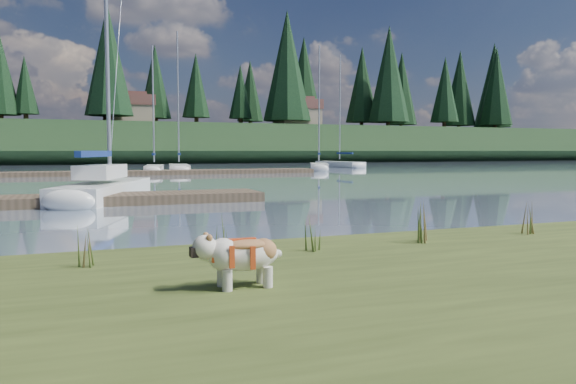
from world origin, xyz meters
name	(u,v)px	position (x,y,z in m)	size (l,w,h in m)	color
ground	(101,176)	(0.00, 30.00, 0.00)	(200.00, 200.00, 0.00)	#7E90AA
bank	(376,371)	(0.00, -6.00, 0.17)	(60.00, 9.00, 0.35)	#435120
ridge	(84,144)	(0.00, 73.00, 2.50)	(200.00, 20.00, 5.00)	#1B3319
bulldog	(242,253)	(-0.37, -4.11, 0.68)	(0.86, 0.38, 0.52)	silver
sailboat_main	(110,186)	(-0.59, 11.47, 0.42)	(4.11, 7.94, 11.43)	white
dock_far	(132,173)	(2.00, 30.00, 0.15)	(26.00, 2.20, 0.30)	#4C3D2C
sailboat_bg_2	(155,168)	(4.05, 33.74, 0.33)	(2.30, 6.28, 9.47)	white
sailboat_bg_3	(179,168)	(6.07, 34.86, 0.33)	(2.50, 7.44, 10.82)	white
sailboat_bg_4	(319,166)	(18.06, 34.78, 0.33)	(4.05, 7.09, 10.57)	white
sailboat_bg_5	(336,164)	(23.14, 41.80, 0.32)	(2.39, 7.95, 11.20)	white
weed_0	(223,237)	(-0.21, -2.79, 0.63)	(0.17, 0.14, 0.67)	#475B23
weed_1	(313,235)	(1.06, -2.56, 0.56)	(0.17, 0.14, 0.49)	#475B23
weed_2	(424,225)	(2.78, -2.54, 0.61)	(0.17, 0.14, 0.62)	#475B23
weed_3	(83,250)	(-1.76, -2.59, 0.55)	(0.17, 0.14, 0.48)	#475B23
weed_4	(422,226)	(2.87, -2.37, 0.56)	(0.17, 0.14, 0.50)	#475B23
weed_5	(530,220)	(4.83, -2.44, 0.57)	(0.17, 0.14, 0.52)	#475B23
mud_lip	(216,264)	(0.00, -1.60, 0.07)	(60.00, 0.50, 0.14)	#33281C
conifer_4	(108,60)	(3.00, 66.00, 13.09)	(6.16, 6.16, 15.10)	#382619
conifer_5	(196,85)	(15.00, 70.00, 10.83)	(3.96, 3.96, 10.35)	#382619
conifer_6	(287,66)	(28.00, 68.00, 13.99)	(7.04, 7.04, 17.00)	#382619
conifer_7	(362,85)	(42.00, 71.00, 12.19)	(5.28, 5.28, 13.20)	#382619
conifer_8	(445,90)	(55.00, 67.00, 11.51)	(4.62, 4.62, 11.77)	#382619
conifer_9	(496,86)	(68.00, 70.00, 12.87)	(5.94, 5.94, 14.62)	#382619
house_1	(130,109)	(6.00, 71.00, 7.31)	(6.30, 5.30, 4.65)	gray
house_2	(297,113)	(30.00, 69.00, 7.31)	(6.30, 5.30, 4.65)	gray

